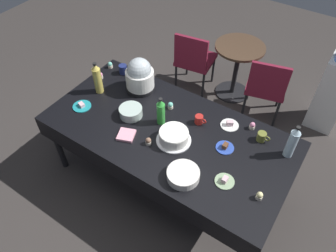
# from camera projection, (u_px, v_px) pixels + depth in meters

# --- Properties ---
(ground) EXTENTS (9.00, 9.00, 0.00)m
(ground) POSITION_uv_depth(u_px,v_px,m) (168.00, 178.00, 3.38)
(ground) COLOR #383330
(potluck_table) EXTENTS (2.20, 1.10, 0.75)m
(potluck_table) POSITION_uv_depth(u_px,v_px,m) (168.00, 135.00, 2.88)
(potluck_table) COLOR black
(potluck_table) RESTS_ON ground
(frosted_layer_cake) EXTENTS (0.30, 0.30, 0.11)m
(frosted_layer_cake) POSITION_uv_depth(u_px,v_px,m) (174.00, 136.00, 2.71)
(frosted_layer_cake) COLOR silver
(frosted_layer_cake) RESTS_ON potluck_table
(slow_cooker) EXTENTS (0.29, 0.29, 0.35)m
(slow_cooker) POSITION_uv_depth(u_px,v_px,m) (140.00, 76.00, 3.11)
(slow_cooker) COLOR black
(slow_cooker) RESTS_ON potluck_table
(glass_salad_bowl) EXTENTS (0.21, 0.21, 0.09)m
(glass_salad_bowl) POSITION_uv_depth(u_px,v_px,m) (131.00, 112.00, 2.93)
(glass_salad_bowl) COLOR #B2C6BC
(glass_salad_bowl) RESTS_ON potluck_table
(ceramic_snack_bowl) EXTENTS (0.25, 0.25, 0.07)m
(ceramic_snack_bowl) POSITION_uv_depth(u_px,v_px,m) (183.00, 175.00, 2.47)
(ceramic_snack_bowl) COLOR silver
(ceramic_snack_bowl) RESTS_ON potluck_table
(dessert_plate_teal) EXTENTS (0.17, 0.17, 0.04)m
(dessert_plate_teal) POSITION_uv_depth(u_px,v_px,m) (82.00, 106.00, 3.04)
(dessert_plate_teal) COLOR teal
(dessert_plate_teal) RESTS_ON potluck_table
(dessert_plate_sage) EXTENTS (0.15, 0.15, 0.05)m
(dessert_plate_sage) POSITION_uv_depth(u_px,v_px,m) (225.00, 181.00, 2.46)
(dessert_plate_sage) COLOR #8CA87F
(dessert_plate_sage) RESTS_ON potluck_table
(dessert_plate_white) EXTENTS (0.16, 0.16, 0.05)m
(dessert_plate_white) POSITION_uv_depth(u_px,v_px,m) (230.00, 124.00, 2.87)
(dessert_plate_white) COLOR white
(dessert_plate_white) RESTS_ON potluck_table
(dessert_plate_cobalt) EXTENTS (0.15, 0.15, 0.05)m
(dessert_plate_cobalt) POSITION_uv_depth(u_px,v_px,m) (225.00, 147.00, 2.69)
(dessert_plate_cobalt) COLOR #2D4CB2
(dessert_plate_cobalt) RESTS_ON potluck_table
(cupcake_lemon) EXTENTS (0.05, 0.05, 0.07)m
(cupcake_lemon) POSITION_uv_depth(u_px,v_px,m) (252.00, 126.00, 2.83)
(cupcake_lemon) COLOR beige
(cupcake_lemon) RESTS_ON potluck_table
(cupcake_mint) EXTENTS (0.05, 0.05, 0.07)m
(cupcake_mint) POSITION_uv_depth(u_px,v_px,m) (170.00, 106.00, 3.01)
(cupcake_mint) COLOR beige
(cupcake_mint) RESTS_ON potluck_table
(cupcake_berry) EXTENTS (0.05, 0.05, 0.07)m
(cupcake_berry) POSITION_uv_depth(u_px,v_px,m) (148.00, 141.00, 2.71)
(cupcake_berry) COLOR beige
(cupcake_berry) RESTS_ON potluck_table
(cupcake_vanilla) EXTENTS (0.05, 0.05, 0.07)m
(cupcake_vanilla) POSITION_uv_depth(u_px,v_px,m) (260.00, 196.00, 2.35)
(cupcake_vanilla) COLOR beige
(cupcake_vanilla) RESTS_ON potluck_table
(cupcake_rose) EXTENTS (0.05, 0.05, 0.07)m
(cupcake_rose) POSITION_uv_depth(u_px,v_px,m) (110.00, 65.00, 3.45)
(cupcake_rose) COLOR beige
(cupcake_rose) RESTS_ON potluck_table
(cupcake_cocoa) EXTENTS (0.05, 0.05, 0.07)m
(cupcake_cocoa) POSITION_uv_depth(u_px,v_px,m) (100.00, 76.00, 3.32)
(cupcake_cocoa) COLOR beige
(cupcake_cocoa) RESTS_ON potluck_table
(soda_bottle_ginger_ale) EXTENTS (0.08, 0.08, 0.34)m
(soda_bottle_ginger_ale) POSITION_uv_depth(u_px,v_px,m) (97.00, 79.00, 3.08)
(soda_bottle_ginger_ale) COLOR gold
(soda_bottle_ginger_ale) RESTS_ON potluck_table
(soda_bottle_water) EXTENTS (0.08, 0.08, 0.33)m
(soda_bottle_water) POSITION_uv_depth(u_px,v_px,m) (292.00, 142.00, 2.54)
(soda_bottle_water) COLOR silver
(soda_bottle_water) RESTS_ON potluck_table
(soda_bottle_lime_soda) EXTENTS (0.07, 0.07, 0.28)m
(soda_bottle_lime_soda) POSITION_uv_depth(u_px,v_px,m) (161.00, 112.00, 2.81)
(soda_bottle_lime_soda) COLOR green
(soda_bottle_lime_soda) RESTS_ON potluck_table
(coffee_mug_navy) EXTENTS (0.13, 0.08, 0.10)m
(coffee_mug_navy) POSITION_uv_depth(u_px,v_px,m) (123.00, 69.00, 3.37)
(coffee_mug_navy) COLOR navy
(coffee_mug_navy) RESTS_ON potluck_table
(coffee_mug_red) EXTENTS (0.11, 0.07, 0.08)m
(coffee_mug_red) POSITION_uv_depth(u_px,v_px,m) (199.00, 120.00, 2.87)
(coffee_mug_red) COLOR #B2231E
(coffee_mug_red) RESTS_ON potluck_table
(coffee_mug_olive) EXTENTS (0.11, 0.08, 0.08)m
(coffee_mug_olive) POSITION_uv_depth(u_px,v_px,m) (262.00, 137.00, 2.73)
(coffee_mug_olive) COLOR olive
(coffee_mug_olive) RESTS_ON potluck_table
(paper_napkin_stack) EXTENTS (0.18, 0.18, 0.02)m
(paper_napkin_stack) POSITION_uv_depth(u_px,v_px,m) (126.00, 135.00, 2.78)
(paper_napkin_stack) COLOR pink
(paper_napkin_stack) RESTS_ON potluck_table
(maroon_chair_left) EXTENTS (0.50, 0.50, 0.85)m
(maroon_chair_left) POSITION_uv_depth(u_px,v_px,m) (194.00, 58.00, 4.03)
(maroon_chair_left) COLOR maroon
(maroon_chair_left) RESTS_ON ground
(maroon_chair_right) EXTENTS (0.53, 0.53, 0.85)m
(maroon_chair_right) POSITION_uv_depth(u_px,v_px,m) (267.00, 85.00, 3.67)
(maroon_chair_right) COLOR maroon
(maroon_chair_right) RESTS_ON ground
(round_cafe_table) EXTENTS (0.60, 0.60, 0.72)m
(round_cafe_table) POSITION_uv_depth(u_px,v_px,m) (238.00, 62.00, 3.97)
(round_cafe_table) COLOR #473323
(round_cafe_table) RESTS_ON ground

